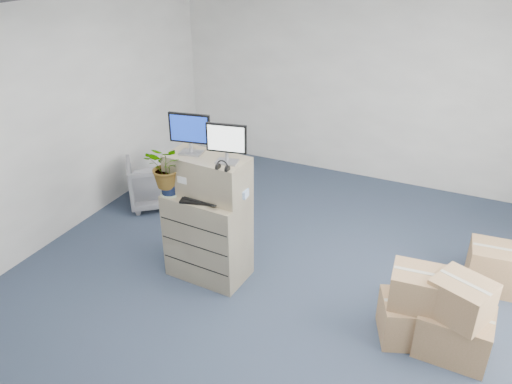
{
  "coord_description": "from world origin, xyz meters",
  "views": [
    {
      "loc": [
        1.52,
        -3.67,
        3.42
      ],
      "look_at": [
        -0.38,
        0.4,
        1.08
      ],
      "focal_mm": 35.0,
      "sensor_mm": 36.0,
      "label": 1
    }
  ],
  "objects_px": {
    "filing_cabinet_lower": "(208,236)",
    "potted_plant": "(168,172)",
    "keyboard": "(202,200)",
    "monitor_right": "(226,141)",
    "office_chair": "(155,180)",
    "water_bottle": "(215,186)",
    "monitor_left": "(190,131)"
  },
  "relations": [
    {
      "from": "monitor_left",
      "to": "office_chair",
      "type": "height_order",
      "value": "monitor_left"
    },
    {
      "from": "monitor_right",
      "to": "potted_plant",
      "type": "xyz_separation_m",
      "value": [
        -0.62,
        -0.13,
        -0.39
      ]
    },
    {
      "from": "filing_cabinet_lower",
      "to": "water_bottle",
      "type": "height_order",
      "value": "water_bottle"
    },
    {
      "from": "keyboard",
      "to": "office_chair",
      "type": "xyz_separation_m",
      "value": [
        -1.54,
        1.24,
        -0.64
      ]
    },
    {
      "from": "office_chair",
      "to": "potted_plant",
      "type": "bearing_deg",
      "value": 93.16
    },
    {
      "from": "keyboard",
      "to": "potted_plant",
      "type": "distance_m",
      "value": 0.46
    },
    {
      "from": "monitor_left",
      "to": "monitor_right",
      "type": "distance_m",
      "value": 0.44
    },
    {
      "from": "monitor_left",
      "to": "keyboard",
      "type": "relative_size",
      "value": 0.98
    },
    {
      "from": "office_chair",
      "to": "filing_cabinet_lower",
      "type": "bearing_deg",
      "value": 103.94
    },
    {
      "from": "monitor_left",
      "to": "keyboard",
      "type": "xyz_separation_m",
      "value": [
        0.21,
        -0.17,
        -0.65
      ]
    },
    {
      "from": "monitor_right",
      "to": "water_bottle",
      "type": "bearing_deg",
      "value": 166.4
    },
    {
      "from": "keyboard",
      "to": "office_chair",
      "type": "bearing_deg",
      "value": 126.69
    },
    {
      "from": "keyboard",
      "to": "potted_plant",
      "type": "relative_size",
      "value": 0.85
    },
    {
      "from": "monitor_left",
      "to": "office_chair",
      "type": "distance_m",
      "value": 2.14
    },
    {
      "from": "potted_plant",
      "to": "water_bottle",
      "type": "bearing_deg",
      "value": 17.05
    },
    {
      "from": "water_bottle",
      "to": "potted_plant",
      "type": "xyz_separation_m",
      "value": [
        -0.46,
        -0.14,
        0.12
      ]
    },
    {
      "from": "monitor_right",
      "to": "office_chair",
      "type": "distance_m",
      "value": 2.45
    },
    {
      "from": "potted_plant",
      "to": "filing_cabinet_lower",
      "type": "bearing_deg",
      "value": 19.54
    },
    {
      "from": "monitor_left",
      "to": "keyboard",
      "type": "bearing_deg",
      "value": -49.5
    },
    {
      "from": "monitor_left",
      "to": "keyboard",
      "type": "height_order",
      "value": "monitor_left"
    },
    {
      "from": "potted_plant",
      "to": "office_chair",
      "type": "relative_size",
      "value": 0.71
    },
    {
      "from": "water_bottle",
      "to": "office_chair",
      "type": "bearing_deg",
      "value": 145.45
    },
    {
      "from": "water_bottle",
      "to": "office_chair",
      "type": "distance_m",
      "value": 2.1
    },
    {
      "from": "filing_cabinet_lower",
      "to": "keyboard",
      "type": "relative_size",
      "value": 2.27
    },
    {
      "from": "keyboard",
      "to": "office_chair",
      "type": "relative_size",
      "value": 0.6
    },
    {
      "from": "filing_cabinet_lower",
      "to": "keyboard",
      "type": "distance_m",
      "value": 0.52
    },
    {
      "from": "monitor_left",
      "to": "water_bottle",
      "type": "xyz_separation_m",
      "value": [
        0.28,
        -0.04,
        -0.53
      ]
    },
    {
      "from": "filing_cabinet_lower",
      "to": "potted_plant",
      "type": "bearing_deg",
      "value": -156.85
    },
    {
      "from": "filing_cabinet_lower",
      "to": "water_bottle",
      "type": "relative_size",
      "value": 3.76
    },
    {
      "from": "potted_plant",
      "to": "keyboard",
      "type": "bearing_deg",
      "value": 1.01
    },
    {
      "from": "monitor_left",
      "to": "keyboard",
      "type": "distance_m",
      "value": 0.71
    },
    {
      "from": "monitor_left",
      "to": "water_bottle",
      "type": "bearing_deg",
      "value": -17.79
    }
  ]
}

